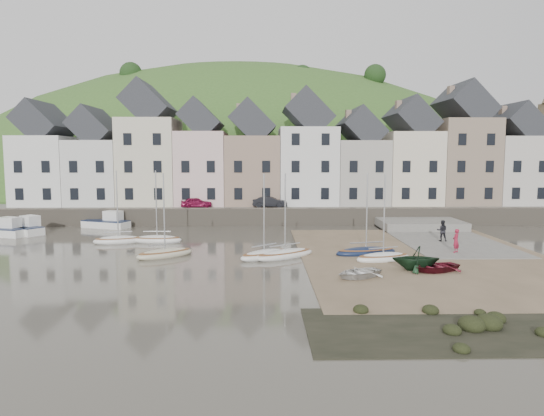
{
  "coord_description": "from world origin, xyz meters",
  "views": [
    {
      "loc": [
        -0.88,
        -35.49,
        7.46
      ],
      "look_at": [
        0.0,
        6.0,
        3.0
      ],
      "focal_mm": 33.11,
      "sensor_mm": 36.0,
      "label": 1
    }
  ],
  "objects_px": {
    "rowboat_green": "(416,258)",
    "car_right": "(270,202)",
    "sailboat_0": "(157,239)",
    "rowboat_white": "(358,272)",
    "rowboat_red": "(436,266)",
    "person_dark": "(442,231)",
    "person_red": "(456,241)",
    "car_left": "(196,202)"
  },
  "relations": [
    {
      "from": "sailboat_0",
      "to": "car_left",
      "type": "bearing_deg",
      "value": 82.37
    },
    {
      "from": "rowboat_green",
      "to": "rowboat_red",
      "type": "relative_size",
      "value": 0.95
    },
    {
      "from": "sailboat_0",
      "to": "car_left",
      "type": "distance_m",
      "value": 13.01
    },
    {
      "from": "rowboat_red",
      "to": "person_red",
      "type": "height_order",
      "value": "person_red"
    },
    {
      "from": "rowboat_white",
      "to": "car_left",
      "type": "xyz_separation_m",
      "value": [
        -12.99,
        25.53,
        1.81
      ]
    },
    {
      "from": "rowboat_red",
      "to": "person_dark",
      "type": "distance_m",
      "value": 11.62
    },
    {
      "from": "car_right",
      "to": "car_left",
      "type": "bearing_deg",
      "value": 95.13
    },
    {
      "from": "rowboat_green",
      "to": "sailboat_0",
      "type": "bearing_deg",
      "value": -116.54
    },
    {
      "from": "rowboat_green",
      "to": "car_left",
      "type": "xyz_separation_m",
      "value": [
        -17.06,
        23.62,
        1.34
      ]
    },
    {
      "from": "rowboat_green",
      "to": "rowboat_red",
      "type": "xyz_separation_m",
      "value": [
        1.16,
        -0.44,
        -0.46
      ]
    },
    {
      "from": "person_dark",
      "to": "car_left",
      "type": "distance_m",
      "value": 26.15
    },
    {
      "from": "rowboat_green",
      "to": "rowboat_red",
      "type": "bearing_deg",
      "value": 72.71
    },
    {
      "from": "car_left",
      "to": "person_red",
      "type": "bearing_deg",
      "value": -141.86
    },
    {
      "from": "rowboat_white",
      "to": "rowboat_red",
      "type": "xyz_separation_m",
      "value": [
        5.22,
        1.47,
        0.01
      ]
    },
    {
      "from": "rowboat_red",
      "to": "car_right",
      "type": "distance_m",
      "value": 26.17
    },
    {
      "from": "rowboat_white",
      "to": "rowboat_red",
      "type": "distance_m",
      "value": 5.43
    },
    {
      "from": "person_dark",
      "to": "person_red",
      "type": "bearing_deg",
      "value": 97.19
    },
    {
      "from": "rowboat_green",
      "to": "car_right",
      "type": "xyz_separation_m",
      "value": [
        -8.96,
        23.62,
        1.38
      ]
    },
    {
      "from": "sailboat_0",
      "to": "car_left",
      "type": "relative_size",
      "value": 1.86
    },
    {
      "from": "car_right",
      "to": "rowboat_red",
      "type": "bearing_deg",
      "value": -152.07
    },
    {
      "from": "rowboat_green",
      "to": "car_left",
      "type": "distance_m",
      "value": 29.17
    },
    {
      "from": "rowboat_green",
      "to": "person_red",
      "type": "relative_size",
      "value": 1.67
    },
    {
      "from": "sailboat_0",
      "to": "rowboat_white",
      "type": "xyz_separation_m",
      "value": [
        14.7,
        -12.78,
        0.11
      ]
    },
    {
      "from": "rowboat_green",
      "to": "person_dark",
      "type": "relative_size",
      "value": 1.67
    },
    {
      "from": "car_right",
      "to": "rowboat_green",
      "type": "bearing_deg",
      "value": -154.1
    },
    {
      "from": "sailboat_0",
      "to": "person_dark",
      "type": "height_order",
      "value": "sailboat_0"
    },
    {
      "from": "rowboat_red",
      "to": "car_left",
      "type": "relative_size",
      "value": 0.92
    },
    {
      "from": "rowboat_white",
      "to": "car_left",
      "type": "relative_size",
      "value": 0.89
    },
    {
      "from": "rowboat_white",
      "to": "car_left",
      "type": "height_order",
      "value": "car_left"
    },
    {
      "from": "rowboat_white",
      "to": "person_dark",
      "type": "height_order",
      "value": "person_dark"
    },
    {
      "from": "rowboat_white",
      "to": "person_dark",
      "type": "bearing_deg",
      "value": 113.21
    },
    {
      "from": "person_red",
      "to": "car_right",
      "type": "distance_m",
      "value": 22.8
    },
    {
      "from": "sailboat_0",
      "to": "rowboat_green",
      "type": "xyz_separation_m",
      "value": [
        18.77,
        -10.87,
        0.58
      ]
    },
    {
      "from": "sailboat_0",
      "to": "rowboat_red",
      "type": "distance_m",
      "value": 22.91
    },
    {
      "from": "car_left",
      "to": "sailboat_0",
      "type": "bearing_deg",
      "value": 160.48
    },
    {
      "from": "rowboat_green",
      "to": "person_dark",
      "type": "bearing_deg",
      "value": 155.82
    },
    {
      "from": "sailboat_0",
      "to": "rowboat_green",
      "type": "bearing_deg",
      "value": -30.08
    },
    {
      "from": "rowboat_green",
      "to": "person_dark",
      "type": "height_order",
      "value": "person_dark"
    },
    {
      "from": "person_dark",
      "to": "rowboat_red",
      "type": "bearing_deg",
      "value": 84.12
    },
    {
      "from": "rowboat_white",
      "to": "person_red",
      "type": "height_order",
      "value": "person_red"
    },
    {
      "from": "rowboat_red",
      "to": "sailboat_0",
      "type": "bearing_deg",
      "value": -140.83
    },
    {
      "from": "car_left",
      "to": "car_right",
      "type": "height_order",
      "value": "car_right"
    }
  ]
}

